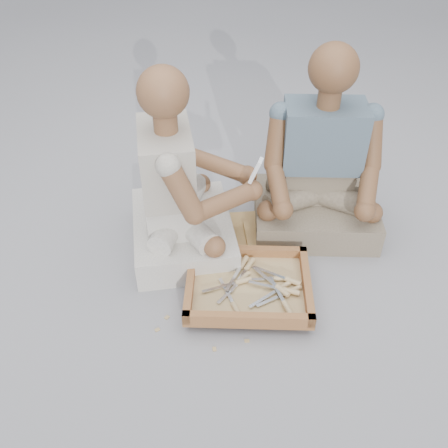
# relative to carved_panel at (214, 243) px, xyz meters

# --- Properties ---
(ground) EXTENTS (60.00, 60.00, 0.00)m
(ground) POSITION_rel_carved_panel_xyz_m (0.08, -0.34, -0.02)
(ground) COLOR gray
(ground) RESTS_ON ground
(carved_panel) EXTENTS (0.68, 0.54, 0.04)m
(carved_panel) POSITION_rel_carved_panel_xyz_m (0.00, 0.00, 0.00)
(carved_panel) COLOR #946339
(carved_panel) RESTS_ON ground
(tool_tray) EXTENTS (0.57, 0.48, 0.07)m
(tool_tray) POSITION_rel_carved_panel_xyz_m (0.20, -0.30, 0.04)
(tool_tray) COLOR brown
(tool_tray) RESTS_ON carved_panel
(chisel_0) EXTENTS (0.18, 0.16, 0.02)m
(chisel_0) POSITION_rel_carved_panel_xyz_m (0.33, -0.31, 0.06)
(chisel_0) COLOR silver
(chisel_0) RESTS_ON tool_tray
(chisel_1) EXTENTS (0.12, 0.20, 0.02)m
(chisel_1) POSITION_rel_carved_panel_xyz_m (0.36, -0.40, 0.06)
(chisel_1) COLOR silver
(chisel_1) RESTS_ON tool_tray
(chisel_2) EXTENTS (0.21, 0.09, 0.02)m
(chisel_2) POSITION_rel_carved_panel_xyz_m (0.37, -0.26, 0.06)
(chisel_2) COLOR silver
(chisel_2) RESTS_ON tool_tray
(chisel_3) EXTENTS (0.22, 0.05, 0.02)m
(chisel_3) POSITION_rel_carved_panel_xyz_m (0.36, -0.32, 0.06)
(chisel_3) COLOR silver
(chisel_3) RESTS_ON tool_tray
(chisel_4) EXTENTS (0.08, 0.22, 0.02)m
(chisel_4) POSITION_rel_carved_panel_xyz_m (0.16, -0.20, 0.06)
(chisel_4) COLOR silver
(chisel_4) RESTS_ON tool_tray
(chisel_5) EXTENTS (0.12, 0.20, 0.02)m
(chisel_5) POSITION_rel_carved_panel_xyz_m (0.16, -0.42, 0.05)
(chisel_5) COLOR silver
(chisel_5) RESTS_ON tool_tray
(chisel_6) EXTENTS (0.22, 0.06, 0.02)m
(chisel_6) POSITION_rel_carved_panel_xyz_m (0.32, -0.25, 0.05)
(chisel_6) COLOR silver
(chisel_6) RESTS_ON tool_tray
(chisel_7) EXTENTS (0.20, 0.12, 0.02)m
(chisel_7) POSITION_rel_carved_panel_xyz_m (0.16, -0.30, 0.06)
(chisel_7) COLOR silver
(chisel_7) RESTS_ON tool_tray
(chisel_8) EXTENTS (0.09, 0.21, 0.02)m
(chisel_8) POSITION_rel_carved_panel_xyz_m (0.18, -0.20, 0.06)
(chisel_8) COLOR silver
(chisel_8) RESTS_ON tool_tray
(chisel_9) EXTENTS (0.19, 0.15, 0.02)m
(chisel_9) POSITION_rel_carved_panel_xyz_m (0.38, -0.31, 0.05)
(chisel_9) COLOR silver
(chisel_9) RESTS_ON tool_tray
(chisel_10) EXTENTS (0.17, 0.17, 0.02)m
(chisel_10) POSITION_rel_carved_panel_xyz_m (0.33, -0.31, 0.05)
(chisel_10) COLOR silver
(chisel_10) RESTS_ON tool_tray
(chisel_11) EXTENTS (0.12, 0.20, 0.02)m
(chisel_11) POSITION_rel_carved_panel_xyz_m (0.17, -0.28, 0.05)
(chisel_11) COLOR silver
(chisel_11) RESTS_ON tool_tray
(wood_chip_0) EXTENTS (0.02, 0.02, 0.00)m
(wood_chip_0) POSITION_rel_carved_panel_xyz_m (0.25, -0.04, -0.02)
(wood_chip_0) COLOR tan
(wood_chip_0) RESTS_ON ground
(wood_chip_1) EXTENTS (0.02, 0.02, 0.00)m
(wood_chip_1) POSITION_rel_carved_panel_xyz_m (-0.14, -0.54, -0.02)
(wood_chip_1) COLOR tan
(wood_chip_1) RESTS_ON ground
(wood_chip_2) EXTENTS (0.02, 0.02, 0.00)m
(wood_chip_2) POSITION_rel_carved_panel_xyz_m (0.38, -0.20, -0.02)
(wood_chip_2) COLOR tan
(wood_chip_2) RESTS_ON ground
(wood_chip_3) EXTENTS (0.02, 0.02, 0.00)m
(wood_chip_3) POSITION_rel_carved_panel_xyz_m (-0.12, -0.47, -0.02)
(wood_chip_3) COLOR tan
(wood_chip_3) RESTS_ON ground
(wood_chip_4) EXTENTS (0.02, 0.02, 0.00)m
(wood_chip_4) POSITION_rel_carved_panel_xyz_m (0.42, -0.02, -0.02)
(wood_chip_4) COLOR tan
(wood_chip_4) RESTS_ON ground
(wood_chip_5) EXTENTS (0.02, 0.02, 0.00)m
(wood_chip_5) POSITION_rel_carved_panel_xyz_m (0.10, -0.60, -0.02)
(wood_chip_5) COLOR tan
(wood_chip_5) RESTS_ON ground
(wood_chip_6) EXTENTS (0.02, 0.02, 0.00)m
(wood_chip_6) POSITION_rel_carved_panel_xyz_m (-0.06, 0.08, -0.02)
(wood_chip_6) COLOR tan
(wood_chip_6) RESTS_ON ground
(wood_chip_7) EXTENTS (0.02, 0.02, 0.00)m
(wood_chip_7) POSITION_rel_carved_panel_xyz_m (0.32, 0.03, -0.02)
(wood_chip_7) COLOR tan
(wood_chip_7) RESTS_ON ground
(wood_chip_8) EXTENTS (0.02, 0.02, 0.00)m
(wood_chip_8) POSITION_rel_carved_panel_xyz_m (0.22, -0.54, -0.02)
(wood_chip_8) COLOR tan
(wood_chip_8) RESTS_ON ground
(craftsman) EXTENTS (0.67, 0.69, 0.90)m
(craftsman) POSITION_rel_carved_panel_xyz_m (-0.15, -0.01, 0.29)
(craftsman) COLOR beige
(craftsman) RESTS_ON ground
(companion) EXTENTS (0.64, 0.54, 0.92)m
(companion) POSITION_rel_carved_panel_xyz_m (0.47, 0.24, 0.29)
(companion) COLOR #7E725A
(companion) RESTS_ON ground
(mobile_phone) EXTENTS (0.06, 0.06, 0.12)m
(mobile_phone) POSITION_rel_carved_panel_xyz_m (0.18, 0.03, 0.41)
(mobile_phone) COLOR white
(mobile_phone) RESTS_ON craftsman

